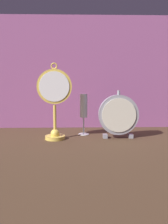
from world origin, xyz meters
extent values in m
plane|color=#422D1E|center=(0.00, 0.00, 0.00)|extent=(4.00, 4.00, 0.00)
cube|color=#8E4C7F|center=(0.00, 0.33, 0.31)|extent=(1.27, 0.01, 0.62)
cylinder|color=gold|center=(-0.13, 0.05, 0.01)|extent=(0.09, 0.09, 0.02)
sphere|color=gold|center=(-0.13, 0.05, 0.03)|extent=(0.04, 0.04, 0.04)
cylinder|color=gold|center=(-0.13, 0.05, 0.09)|extent=(0.01, 0.01, 0.14)
cylinder|color=gold|center=(-0.13, 0.05, 0.24)|extent=(0.16, 0.02, 0.16)
cylinder|color=silver|center=(-0.13, 0.04, 0.24)|extent=(0.14, 0.00, 0.14)
torus|color=gold|center=(-0.13, 0.05, 0.33)|extent=(0.03, 0.01, 0.03)
cube|color=gray|center=(0.10, 0.06, 0.01)|extent=(0.02, 0.03, 0.02)
cube|color=gray|center=(0.22, 0.06, 0.01)|extent=(0.02, 0.03, 0.02)
cylinder|color=gray|center=(0.16, 0.06, 0.11)|extent=(0.19, 0.04, 0.19)
cylinder|color=beige|center=(0.16, 0.04, 0.11)|extent=(0.16, 0.00, 0.16)
cylinder|color=gray|center=(0.16, 0.06, 0.21)|extent=(0.01, 0.01, 0.02)
cylinder|color=silver|center=(0.00, 0.14, 0.00)|extent=(0.05, 0.05, 0.01)
cylinder|color=silver|center=(0.00, 0.14, 0.05)|extent=(0.01, 0.01, 0.08)
cylinder|color=white|center=(0.00, 0.14, 0.15)|extent=(0.04, 0.04, 0.12)
cylinder|color=beige|center=(0.00, 0.14, 0.13)|extent=(0.03, 0.03, 0.07)
camera|label=1|loc=(-0.03, -1.08, 0.28)|focal=40.00mm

